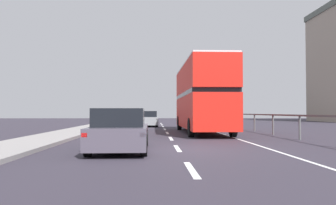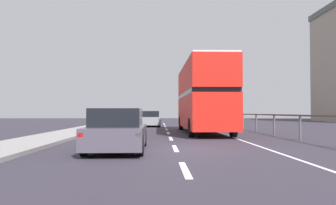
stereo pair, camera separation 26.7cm
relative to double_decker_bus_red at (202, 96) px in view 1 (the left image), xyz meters
name	(u,v)px [view 1 (the left image)]	position (x,y,z in m)	size (l,w,h in m)	color
ground_plane	(178,151)	(-2.18, -9.30, -2.35)	(74.01, 120.00, 0.10)	#302B36
near_sidewalk_kerb	(7,148)	(-8.01, -9.30, -2.23)	(2.40, 80.00, 0.14)	gray
lane_paint_markings	(201,134)	(-0.21, -1.05, -2.30)	(3.37, 46.00, 0.01)	silver
bridge_side_railing	(263,118)	(3.79, -0.30, -1.35)	(0.10, 42.00, 1.19)	#535455
double_decker_bus_red	(202,96)	(0.00, 0.00, 0.00)	(2.55, 10.22, 4.30)	red
hatchback_car_near	(120,131)	(-4.16, -9.55, -1.62)	(1.87, 4.34, 1.42)	#4C4553
sedan_car_ahead	(148,119)	(-3.52, 9.68, -1.62)	(1.86, 4.59, 1.40)	gray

